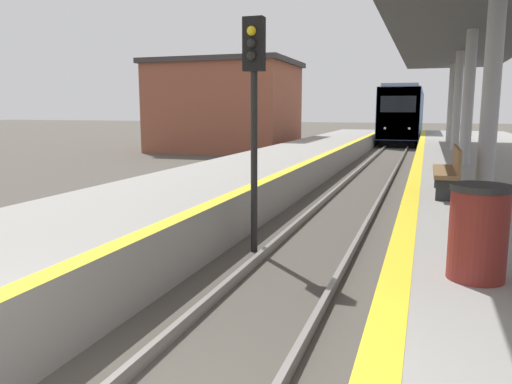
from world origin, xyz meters
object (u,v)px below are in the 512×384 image
train (404,114)px  trash_bin (478,232)px  signal_near (254,90)px  bench (449,169)px

train → trash_bin: (2.38, -39.54, -0.79)m
trash_bin → signal_near: bearing=136.5°
signal_near → bench: 4.14m
signal_near → bench: size_ratio=2.07×
bench → signal_near: bearing=-149.3°
signal_near → train: bearing=88.4°
signal_near → bench: signal_near is taller
bench → trash_bin: bearing=-89.3°
trash_bin → bench: bearing=90.7°
train → signal_near: (-1.01, -36.32, 0.70)m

